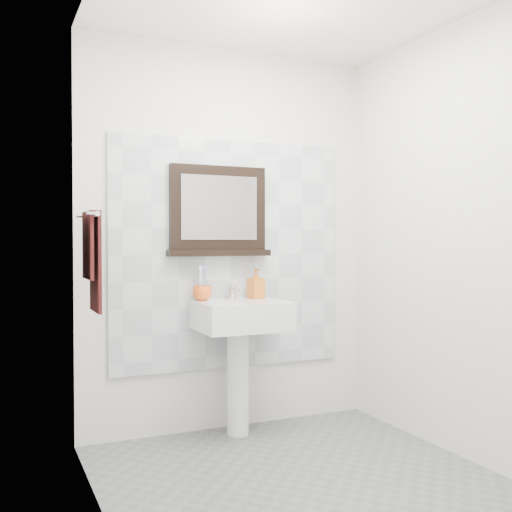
{
  "coord_description": "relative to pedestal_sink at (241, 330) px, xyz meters",
  "views": [
    {
      "loc": [
        -1.46,
        -2.59,
        1.23
      ],
      "look_at": [
        -0.05,
        0.55,
        1.15
      ],
      "focal_mm": 42.0,
      "sensor_mm": 36.0,
      "label": 1
    }
  ],
  "objects": [
    {
      "name": "splashback",
      "position": [
        0.02,
        0.21,
        0.47
      ],
      "size": [
        1.6,
        0.02,
        1.5
      ],
      "primitive_type": "cube",
      "color": "silver",
      "rests_on": "back_wall"
    },
    {
      "name": "back_wall",
      "position": [
        0.02,
        0.23,
        0.57
      ],
      "size": [
        2.0,
        0.01,
        2.5
      ],
      "primitive_type": "cube",
      "color": "silver",
      "rests_on": "ground"
    },
    {
      "name": "right_wall",
      "position": [
        1.02,
        -0.87,
        0.57
      ],
      "size": [
        0.01,
        2.2,
        2.5
      ],
      "primitive_type": "cube",
      "color": "silver",
      "rests_on": "ground"
    },
    {
      "name": "towel_bar",
      "position": [
        -0.93,
        -0.11,
        0.7
      ],
      "size": [
        0.07,
        0.4,
        0.03
      ],
      "color": "silver",
      "rests_on": "left_wall"
    },
    {
      "name": "toothbrushes",
      "position": [
        -0.21,
        0.13,
        0.31
      ],
      "size": [
        0.05,
        0.04,
        0.21
      ],
      "color": "white",
      "rests_on": "toothbrush_cup"
    },
    {
      "name": "floor",
      "position": [
        0.02,
        -0.87,
        -0.68
      ],
      "size": [
        2.0,
        2.2,
        0.01
      ],
      "primitive_type": "cube",
      "color": "slate",
      "rests_on": "ground"
    },
    {
      "name": "toothbrush_cup",
      "position": [
        -0.21,
        0.12,
        0.23
      ],
      "size": [
        0.15,
        0.15,
        0.09
      ],
      "primitive_type": "imported",
      "rotation": [
        0.0,
        0.0,
        -0.25
      ],
      "color": "orange",
      "rests_on": "pedestal_sink"
    },
    {
      "name": "soap_dispenser",
      "position": [
        0.16,
        0.11,
        0.28
      ],
      "size": [
        0.1,
        0.11,
        0.2
      ],
      "primitive_type": "imported",
      "rotation": [
        0.0,
        0.0,
        0.18
      ],
      "color": "#C74617",
      "rests_on": "pedestal_sink"
    },
    {
      "name": "pedestal_sink",
      "position": [
        0.0,
        0.0,
        0.0
      ],
      "size": [
        0.55,
        0.44,
        0.96
      ],
      "color": "white",
      "rests_on": "ground"
    },
    {
      "name": "hand_towel",
      "position": [
        -0.93,
        -0.11,
        0.49
      ],
      "size": [
        0.06,
        0.3,
        0.55
      ],
      "color": "black",
      "rests_on": "towel_bar"
    },
    {
      "name": "left_wall",
      "position": [
        -0.98,
        -0.87,
        0.57
      ],
      "size": [
        0.01,
        2.2,
        2.5
      ],
      "primitive_type": "cube",
      "color": "silver",
      "rests_on": "ground"
    },
    {
      "name": "framed_mirror",
      "position": [
        -0.08,
        0.19,
        0.74
      ],
      "size": [
        0.69,
        0.11,
        0.58
      ],
      "color": "black",
      "rests_on": "back_wall"
    },
    {
      "name": "front_wall",
      "position": [
        0.02,
        -1.97,
        0.57
      ],
      "size": [
        2.0,
        0.01,
        2.5
      ],
      "primitive_type": "cube",
      "color": "silver",
      "rests_on": "ground"
    }
  ]
}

